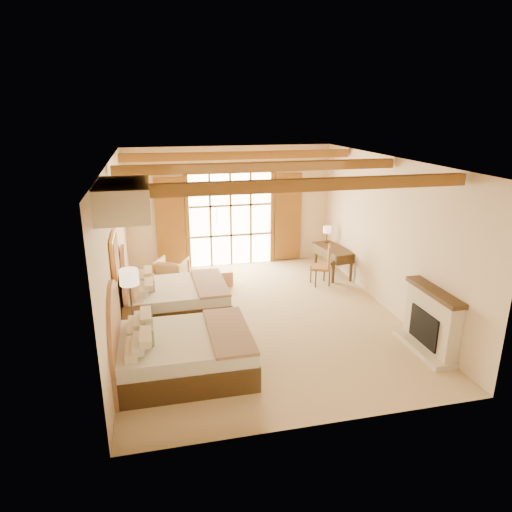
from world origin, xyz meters
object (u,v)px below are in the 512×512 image
object	(u,v)px
bed_far	(169,296)
nightstand	(138,328)
armchair	(172,272)
desk	(333,260)
bed_near	(173,350)

from	to	relation	value
bed_far	nightstand	size ratio (longest dim) A/B	3.33
armchair	desk	size ratio (longest dim) A/B	0.52
nightstand	armchair	xyz separation A→B (m)	(0.75, 2.87, 0.01)
bed_near	bed_far	size ratio (longest dim) A/B	1.04
bed_far	armchair	xyz separation A→B (m)	(0.15, 1.75, -0.09)
nightstand	armchair	world-z (taller)	armchair
bed_near	armchair	distance (m)	4.04
bed_near	desk	size ratio (longest dim) A/B	1.58
bed_near	bed_far	bearing A→B (deg)	89.41
bed_far	nightstand	xyz separation A→B (m)	(-0.60, -1.12, -0.10)
nightstand	armchair	bearing A→B (deg)	72.06
bed_far	armchair	distance (m)	1.76
bed_far	desk	world-z (taller)	bed_far
bed_far	desk	distance (m)	4.54
bed_far	nightstand	bearing A→B (deg)	-119.46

